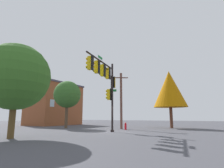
# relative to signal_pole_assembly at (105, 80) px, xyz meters

# --- Properties ---
(ground_plane) EXTENTS (120.00, 120.00, 0.00)m
(ground_plane) POSITION_rel_signal_pole_assembly_xyz_m (-1.67, -0.19, -4.99)
(ground_plane) COLOR #45454B
(signal_pole_assembly) EXTENTS (6.25, 1.71, 7.02)m
(signal_pole_assembly) POSITION_rel_signal_pole_assembly_xyz_m (0.00, 0.00, 0.00)
(signal_pole_assembly) COLOR black
(signal_pole_assembly) RESTS_ON ground_plane
(utility_pole) EXTENTS (1.07, 1.58, 7.08)m
(utility_pole) POSITION_rel_signal_pole_assembly_xyz_m (-6.09, -1.40, -1.33)
(utility_pole) COLOR brown
(utility_pole) RESTS_ON ground_plane
(fire_hydrant) EXTENTS (0.33, 0.24, 0.83)m
(fire_hydrant) POSITION_rel_signal_pole_assembly_xyz_m (-5.10, -0.35, -4.58)
(fire_hydrant) COLOR red
(fire_hydrant) RESTS_ON ground_plane
(tree_near) EXTENTS (3.67, 3.67, 6.35)m
(tree_near) POSITION_rel_signal_pole_assembly_xyz_m (-3.97, -8.58, -0.50)
(tree_near) COLOR #4F3B2A
(tree_near) RESTS_ON ground_plane
(tree_mid) EXTENTS (4.86, 4.86, 6.80)m
(tree_mid) POSITION_rel_signal_pole_assembly_xyz_m (6.74, -3.50, -0.63)
(tree_mid) COLOR brown
(tree_mid) RESTS_ON ground_plane
(tree_far) EXTENTS (4.50, 4.50, 7.78)m
(tree_far) POSITION_rel_signal_pole_assembly_xyz_m (-10.92, 3.65, 0.27)
(tree_far) COLOR brown
(tree_far) RESTS_ON ground_plane
(brick_building) EXTENTS (9.60, 6.16, 7.70)m
(brick_building) POSITION_rel_signal_pole_assembly_xyz_m (-10.05, -17.39, -1.12)
(brick_building) COLOR brown
(brick_building) RESTS_ON ground_plane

